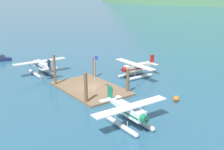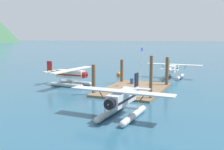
# 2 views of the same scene
# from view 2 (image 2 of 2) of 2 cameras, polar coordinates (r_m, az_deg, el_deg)

# --- Properties ---
(ground_plane) EXTENTS (1200.00, 1200.00, 0.00)m
(ground_plane) POSITION_cam_2_polar(r_m,az_deg,el_deg) (38.78, 4.79, -3.33)
(ground_plane) COLOR #285670
(dock_platform) EXTENTS (13.54, 8.42, 0.30)m
(dock_platform) POSITION_cam_2_polar(r_m,az_deg,el_deg) (38.75, 4.79, -3.11)
(dock_platform) COLOR brown
(dock_platform) RESTS_ON ground
(piling_near_left) EXTENTS (0.40, 0.40, 5.53)m
(piling_near_left) POSITION_cam_2_polar(r_m,az_deg,el_deg) (32.37, 8.51, -0.70)
(piling_near_left) COLOR brown
(piling_near_left) RESTS_ON ground
(piling_near_right) EXTENTS (0.50, 0.50, 4.69)m
(piling_near_right) POSITION_cam_2_polar(r_m,az_deg,el_deg) (42.10, 11.89, 0.66)
(piling_near_right) COLOR brown
(piling_near_right) RESTS_ON ground
(piling_far_left) EXTENTS (0.52, 0.52, 4.13)m
(piling_far_left) POSITION_cam_2_polar(r_m,az_deg,el_deg) (35.39, -4.02, -1.02)
(piling_far_left) COLOR brown
(piling_far_left) RESTS_ON ground
(piling_far_right) EXTENTS (0.52, 0.52, 4.03)m
(piling_far_right) POSITION_cam_2_polar(r_m,az_deg,el_deg) (44.48, 2.16, 0.80)
(piling_far_right) COLOR brown
(piling_far_right) RESTS_ON ground
(flagpole) EXTENTS (0.95, 0.10, 6.07)m
(flagpole) POSITION_cam_2_polar(r_m,az_deg,el_deg) (40.09, 6.34, 2.91)
(flagpole) COLOR silver
(flagpole) RESTS_ON dock_platform
(fuel_drum) EXTENTS (0.62, 0.62, 0.88)m
(fuel_drum) POSITION_cam_2_polar(r_m,az_deg,el_deg) (42.39, 4.36, -1.33)
(fuel_drum) COLOR #1E4C99
(fuel_drum) RESTS_ON dock_platform
(mooring_buoy) EXTENTS (0.89, 0.89, 0.89)m
(mooring_buoy) POSITION_cam_2_polar(r_m,az_deg,el_deg) (52.51, 1.46, 0.19)
(mooring_buoy) COLOR orange
(mooring_buoy) RESTS_ON ground
(seaplane_white_stbd_aft) EXTENTS (7.98, 10.44, 3.84)m
(seaplane_white_stbd_aft) POSITION_cam_2_polar(r_m,az_deg,el_deg) (51.15, 13.25, 1.05)
(seaplane_white_stbd_aft) COLOR #B7BABF
(seaplane_white_stbd_aft) RESTS_ON ground
(seaplane_cream_bow_centre) EXTENTS (10.45, 7.98, 3.84)m
(seaplane_cream_bow_centre) POSITION_cam_2_polar(r_m,az_deg,el_deg) (42.49, -9.00, -0.24)
(seaplane_cream_bow_centre) COLOR #B7BABF
(seaplane_cream_bow_centre) RESTS_ON ground
(seaplane_silver_port_aft) EXTENTS (7.98, 10.44, 3.84)m
(seaplane_silver_port_aft) POSITION_cam_2_polar(r_m,az_deg,el_deg) (25.41, 2.13, -5.77)
(seaplane_silver_port_aft) COLOR #B7BABF
(seaplane_silver_port_aft) RESTS_ON ground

